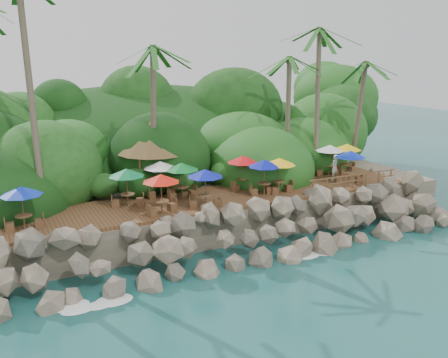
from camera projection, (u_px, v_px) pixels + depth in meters
name	position (u px, v px, depth m)	size (l,w,h in m)	color
ground	(274.00, 265.00, 26.16)	(140.00, 140.00, 0.00)	#19514F
land_base	(169.00, 179.00, 39.76)	(32.00, 25.20, 2.10)	gray
jungle_hill	(142.00, 172.00, 46.52)	(44.80, 28.00, 15.40)	#143811
seawall	(256.00, 233.00, 27.61)	(29.00, 4.00, 2.30)	gray
terrace	(224.00, 197.00, 30.81)	(26.00, 5.00, 0.20)	brown
jungle_foliage	(174.00, 195.00, 39.16)	(44.00, 16.00, 12.00)	#143811
foam_line	(271.00, 263.00, 26.42)	(25.20, 0.80, 0.06)	white
palms	(209.00, 32.00, 30.87)	(31.80, 7.20, 14.00)	brown
palapa	(153.00, 136.00, 31.86)	(4.80, 4.80, 4.60)	brown
dining_clusters	(232.00, 166.00, 30.46)	(24.62, 5.31, 2.28)	brown
railing	(354.00, 180.00, 32.23)	(7.20, 0.10, 1.00)	brown
waiter	(335.00, 167.00, 34.45)	(0.67, 0.44, 1.83)	white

